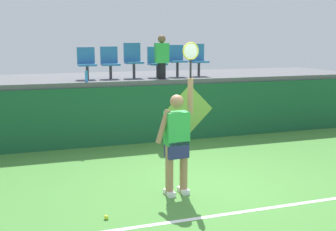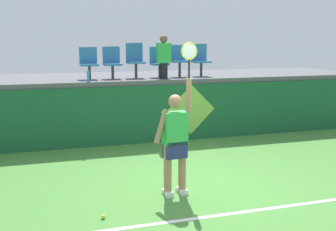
# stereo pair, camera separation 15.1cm
# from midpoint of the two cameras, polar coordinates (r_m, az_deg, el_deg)

# --- Properties ---
(ground_plane) EXTENTS (40.00, 40.00, 0.00)m
(ground_plane) POSITION_cam_midpoint_polar(r_m,az_deg,el_deg) (7.19, 4.48, -9.93)
(ground_plane) COLOR #478438
(court_back_wall) EXTENTS (12.55, 0.20, 1.43)m
(court_back_wall) POSITION_cam_midpoint_polar(r_m,az_deg,el_deg) (10.01, -2.62, 0.27)
(court_back_wall) COLOR #195633
(court_back_wall) RESTS_ON ground_plane
(spectator_platform) EXTENTS (12.55, 2.87, 0.12)m
(spectator_platform) POSITION_cam_midpoint_polar(r_m,az_deg,el_deg) (11.24, -4.53, 5.38)
(spectator_platform) COLOR #56565B
(spectator_platform) RESTS_ON court_back_wall
(court_baseline_stripe) EXTENTS (11.30, 0.08, 0.01)m
(court_baseline_stripe) POSITION_cam_midpoint_polar(r_m,az_deg,el_deg) (6.20, 8.72, -13.50)
(court_baseline_stripe) COLOR white
(court_baseline_stripe) RESTS_ON ground_plane
(tennis_player) EXTENTS (0.75, 0.30, 2.49)m
(tennis_player) POSITION_cam_midpoint_polar(r_m,az_deg,el_deg) (6.54, 0.62, -3.36)
(tennis_player) COLOR white
(tennis_player) RESTS_ON ground_plane
(tennis_ball) EXTENTS (0.07, 0.07, 0.07)m
(tennis_ball) POSITION_cam_midpoint_polar(r_m,az_deg,el_deg) (6.01, -9.49, -14.03)
(tennis_ball) COLOR #D1E533
(tennis_ball) RESTS_ON ground_plane
(water_bottle) EXTENTS (0.07, 0.07, 0.26)m
(water_bottle) POSITION_cam_midpoint_polar(r_m,az_deg,el_deg) (9.66, -11.94, 5.45)
(water_bottle) COLOR #338CE5
(water_bottle) RESTS_ON spectator_platform
(stadium_chair_0) EXTENTS (0.44, 0.42, 0.79)m
(stadium_chair_0) POSITION_cam_midpoint_polar(r_m,az_deg,el_deg) (10.32, -11.88, 7.46)
(stadium_chair_0) COLOR #38383D
(stadium_chair_0) RESTS_ON spectator_platform
(stadium_chair_1) EXTENTS (0.44, 0.42, 0.81)m
(stadium_chair_1) POSITION_cam_midpoint_polar(r_m,az_deg,el_deg) (10.39, -8.66, 7.62)
(stadium_chair_1) COLOR #38383D
(stadium_chair_1) RESTS_ON spectator_platform
(stadium_chair_2) EXTENTS (0.44, 0.42, 0.90)m
(stadium_chair_2) POSITION_cam_midpoint_polar(r_m,az_deg,el_deg) (10.51, -5.39, 8.01)
(stadium_chair_2) COLOR #38383D
(stadium_chair_2) RESTS_ON spectator_platform
(stadium_chair_3) EXTENTS (0.44, 0.42, 0.79)m
(stadium_chair_3) POSITION_cam_midpoint_polar(r_m,az_deg,el_deg) (10.67, -2.02, 7.76)
(stadium_chair_3) COLOR #38383D
(stadium_chair_3) RESTS_ON spectator_platform
(stadium_chair_4) EXTENTS (0.44, 0.42, 0.84)m
(stadium_chair_4) POSITION_cam_midpoint_polar(r_m,az_deg,el_deg) (10.82, 0.82, 8.06)
(stadium_chair_4) COLOR #38383D
(stadium_chair_4) RESTS_ON spectator_platform
(stadium_chair_5) EXTENTS (0.44, 0.42, 0.86)m
(stadium_chair_5) POSITION_cam_midpoint_polar(r_m,az_deg,el_deg) (11.04, 3.86, 8.08)
(stadium_chair_5) COLOR #38383D
(stadium_chair_5) RESTS_ON spectator_platform
(spectator_0) EXTENTS (0.34, 0.20, 1.09)m
(spectator_0) POSITION_cam_midpoint_polar(r_m,az_deg,el_deg) (10.22, -1.32, 8.42)
(spectator_0) COLOR black
(spectator_0) RESTS_ON spectator_platform
(wall_signage_mount) EXTENTS (1.27, 0.01, 1.42)m
(wall_signage_mount) POSITION_cam_midpoint_polar(r_m,az_deg,el_deg) (10.35, 2.59, -3.42)
(wall_signage_mount) COLOR #195633
(wall_signage_mount) RESTS_ON ground_plane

